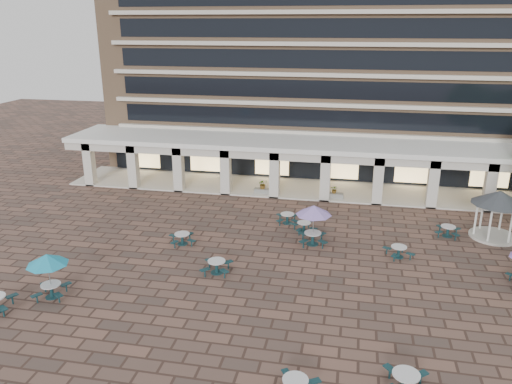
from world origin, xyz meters
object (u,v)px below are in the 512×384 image
picnic_table_2 (406,381)px  gazebo (499,203)px  planter_left (263,188)px  planter_right (334,194)px

picnic_table_2 → gazebo: gazebo is taller
gazebo → planter_left: 18.31m
picnic_table_2 → planter_right: bearing=104.6°
planter_left → planter_right: planter_left is taller
picnic_table_2 → planter_left: 24.88m
gazebo → planter_left: size_ratio=2.39×
gazebo → planter_left: gazebo is taller
gazebo → planter_right: (-11.16, 5.86, -2.07)m
planter_right → gazebo: bearing=-27.7°
picnic_table_2 → planter_left: size_ratio=1.32×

